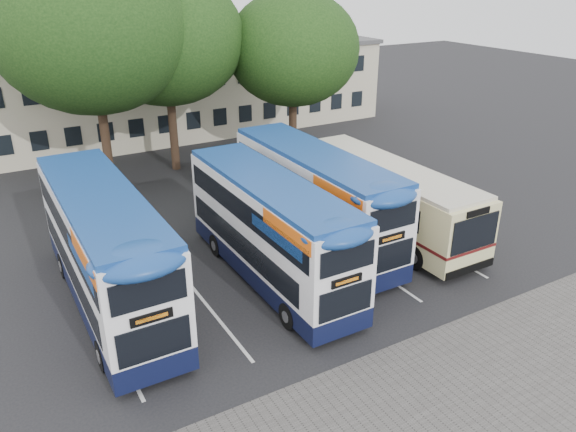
# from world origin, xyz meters

# --- Properties ---
(ground) EXTENTS (120.00, 120.00, 0.00)m
(ground) POSITION_xyz_m (0.00, 0.00, 0.00)
(ground) COLOR black
(ground) RESTS_ON ground
(paving_strip) EXTENTS (40.00, 6.00, 0.01)m
(paving_strip) POSITION_xyz_m (-2.00, -5.00, 0.01)
(paving_strip) COLOR #595654
(paving_strip) RESTS_ON ground
(bay_lines) EXTENTS (14.12, 11.00, 0.01)m
(bay_lines) POSITION_xyz_m (-3.75, 5.00, 0.01)
(bay_lines) COLOR silver
(bay_lines) RESTS_ON ground
(depot_building) EXTENTS (32.40, 8.40, 6.20)m
(depot_building) POSITION_xyz_m (0.00, 26.99, 3.15)
(depot_building) COLOR beige
(depot_building) RESTS_ON ground
(lamp_post) EXTENTS (0.25, 1.05, 9.06)m
(lamp_post) POSITION_xyz_m (6.00, 19.97, 5.08)
(lamp_post) COLOR gray
(lamp_post) RESTS_ON ground
(tree_left) EXTENTS (10.28, 10.28, 12.90)m
(tree_left) POSITION_xyz_m (-7.12, 17.76, 8.52)
(tree_left) COLOR black
(tree_left) RESTS_ON ground
(tree_mid) EXTENTS (8.93, 8.93, 11.58)m
(tree_mid) POSITION_xyz_m (-2.94, 18.60, 7.77)
(tree_mid) COLOR black
(tree_mid) RESTS_ON ground
(tree_right) EXTENTS (8.00, 8.00, 10.33)m
(tree_right) POSITION_xyz_m (4.24, 16.60, 6.92)
(tree_right) COLOR black
(tree_right) RESTS_ON ground
(bus_dd_left) EXTENTS (2.58, 10.65, 4.44)m
(bus_dd_left) POSITION_xyz_m (-10.20, 5.07, 2.44)
(bus_dd_left) COLOR black
(bus_dd_left) RESTS_ON ground
(bus_dd_mid) EXTENTS (2.44, 10.06, 4.19)m
(bus_dd_mid) POSITION_xyz_m (-4.25, 3.91, 2.31)
(bus_dd_mid) COLOR black
(bus_dd_mid) RESTS_ON ground
(bus_dd_right) EXTENTS (2.51, 10.33, 4.31)m
(bus_dd_right) POSITION_xyz_m (-1.15, 5.62, 2.37)
(bus_dd_right) COLOR black
(bus_dd_right) RESTS_ON ground
(bus_single) EXTENTS (2.75, 10.81, 3.23)m
(bus_single) POSITION_xyz_m (2.49, 5.31, 1.83)
(bus_single) COLOR beige
(bus_single) RESTS_ON ground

